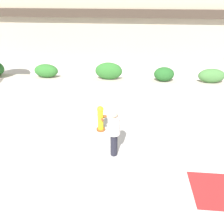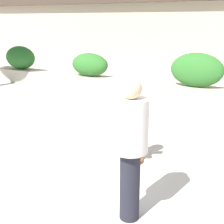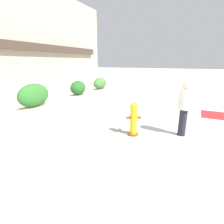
{
  "view_description": "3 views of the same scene",
  "coord_description": "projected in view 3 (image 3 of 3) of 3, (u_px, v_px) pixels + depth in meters",
  "views": [
    {
      "loc": [
        1.48,
        -5.46,
        5.03
      ],
      "look_at": [
        0.81,
        2.2,
        0.58
      ],
      "focal_mm": 35.0,
      "sensor_mm": 36.0,
      "label": 1
    },
    {
      "loc": [
        2.48,
        -2.68,
        2.34
      ],
      "look_at": [
        -0.39,
        2.42,
        0.59
      ],
      "focal_mm": 50.0,
      "sensor_mm": 36.0,
      "label": 2
    },
    {
      "loc": [
        -4.67,
        0.06,
        2.31
      ],
      "look_at": [
        1.05,
        2.81,
        0.47
      ],
      "focal_mm": 28.0,
      "sensor_mm": 36.0,
      "label": 3
    }
  ],
  "objects": [
    {
      "name": "planter_wall_low",
      "position": [
        30.0,
        114.0,
        7.08
      ],
      "size": [
        18.0,
        0.7,
        0.5
      ],
      "primitive_type": "cube",
      "color": "#ADA393",
      "rests_on": "ground"
    },
    {
      "name": "hedge_bush_2",
      "position": [
        34.0,
        95.0,
        7.14
      ],
      "size": [
        1.49,
        0.59,
        0.95
      ],
      "primitive_type": "ellipsoid",
      "color": "#2D6B28",
      "rests_on": "planter_wall_low"
    },
    {
      "name": "pedestrian",
      "position": [
        184.0,
        106.0,
        5.42
      ],
      "size": [
        0.52,
        0.52,
        1.73
      ],
      "color": "black",
      "rests_on": "ground"
    },
    {
      "name": "hedge_bush_3",
      "position": [
        78.0,
        88.0,
        9.78
      ],
      "size": [
        1.08,
        0.7,
        0.78
      ],
      "primitive_type": "ellipsoid",
      "color": "#235B23",
      "rests_on": "planter_wall_low"
    },
    {
      "name": "ground_plane",
      "position": [
        190.0,
        151.0,
        4.66
      ],
      "size": [
        120.0,
        120.0,
        0.0
      ],
      "primitive_type": "plane",
      "color": "#BCB7B2"
    },
    {
      "name": "fire_hydrant",
      "position": [
        134.0,
        119.0,
        5.58
      ],
      "size": [
        0.49,
        0.48,
        1.08
      ],
      "color": "brown",
      "rests_on": "ground"
    },
    {
      "name": "tactile_warning_pad",
      "position": [
        218.0,
        115.0,
        7.75
      ],
      "size": [
        1.33,
        1.33,
        0.01
      ],
      "primitive_type": "cube",
      "color": "#B22323",
      "rests_on": "ground"
    },
    {
      "name": "hedge_bush_4",
      "position": [
        100.0,
        83.0,
        11.95
      ],
      "size": [
        1.4,
        0.64,
        0.76
      ],
      "primitive_type": "ellipsoid",
      "color": "#427538",
      "rests_on": "planter_wall_low"
    }
  ]
}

